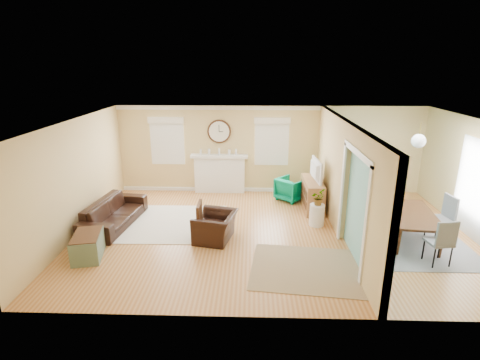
% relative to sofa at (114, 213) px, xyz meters
% --- Properties ---
extents(floor, '(9.00, 9.00, 0.00)m').
position_rel_sofa_xyz_m(floor, '(3.85, -0.36, -0.31)').
color(floor, '#AA632C').
rests_on(floor, ground).
extents(wall_back, '(9.00, 0.02, 2.60)m').
position_rel_sofa_xyz_m(wall_back, '(3.85, 2.64, 0.99)').
color(wall_back, '#D1B47A').
rests_on(wall_back, ground).
extents(wall_front, '(9.00, 0.02, 2.60)m').
position_rel_sofa_xyz_m(wall_front, '(3.85, -3.36, 0.99)').
color(wall_front, '#D1B47A').
rests_on(wall_front, ground).
extents(wall_left, '(0.02, 6.00, 2.60)m').
position_rel_sofa_xyz_m(wall_left, '(-0.65, -0.36, 0.99)').
color(wall_left, '#D1B47A').
rests_on(wall_left, ground).
extents(ceiling, '(9.00, 6.00, 0.02)m').
position_rel_sofa_xyz_m(ceiling, '(3.85, -0.36, 2.29)').
color(ceiling, white).
rests_on(ceiling, wall_back).
extents(partition, '(0.17, 6.00, 2.60)m').
position_rel_sofa_xyz_m(partition, '(5.37, -0.08, 1.04)').
color(partition, '#D1B47A').
rests_on(partition, ground).
extents(fireplace, '(1.70, 0.30, 1.17)m').
position_rel_sofa_xyz_m(fireplace, '(2.35, 2.52, 0.28)').
color(fireplace, white).
rests_on(fireplace, ground).
extents(wall_clock, '(0.70, 0.07, 0.70)m').
position_rel_sofa_xyz_m(wall_clock, '(2.35, 2.61, 1.54)').
color(wall_clock, '#462B18').
rests_on(wall_clock, wall_back).
extents(window_left, '(1.05, 0.13, 1.42)m').
position_rel_sofa_xyz_m(window_left, '(0.80, 2.59, 1.34)').
color(window_left, white).
rests_on(window_left, wall_back).
extents(window_right, '(1.05, 0.13, 1.42)m').
position_rel_sofa_xyz_m(window_right, '(3.90, 2.59, 1.34)').
color(window_right, white).
rests_on(window_right, wall_back).
extents(french_doors, '(0.06, 1.70, 2.20)m').
position_rel_sofa_xyz_m(french_doors, '(8.31, -0.36, 0.79)').
color(french_doors, white).
rests_on(french_doors, ground).
extents(pendant, '(0.30, 0.30, 0.55)m').
position_rel_sofa_xyz_m(pendant, '(6.85, -0.36, 1.89)').
color(pendant, gold).
rests_on(pendant, ceiling).
extents(rug_cream, '(2.68, 2.33, 0.01)m').
position_rel_sofa_xyz_m(rug_cream, '(1.33, 0.15, -0.31)').
color(rug_cream, silver).
rests_on(rug_cream, floor).
extents(rug_jute, '(2.34, 1.99, 0.01)m').
position_rel_sofa_xyz_m(rug_jute, '(4.42, -1.90, -0.31)').
color(rug_jute, '#A2825F').
rests_on(rug_jute, floor).
extents(rug_grey, '(2.26, 2.83, 0.01)m').
position_rel_sofa_xyz_m(rug_grey, '(6.87, -0.54, -0.31)').
color(rug_grey, slate).
rests_on(rug_grey, floor).
extents(sofa, '(1.08, 2.24, 0.63)m').
position_rel_sofa_xyz_m(sofa, '(0.00, 0.00, 0.00)').
color(sofa, black).
rests_on(sofa, floor).
extents(eames_chair, '(1.02, 1.11, 0.62)m').
position_rel_sofa_xyz_m(eames_chair, '(2.53, -0.70, -0.00)').
color(eames_chair, black).
rests_on(eames_chair, floor).
extents(green_chair, '(1.00, 1.00, 0.65)m').
position_rel_sofa_xyz_m(green_chair, '(4.45, 1.90, 0.01)').
color(green_chair, '#007B5A').
rests_on(green_chair, floor).
extents(trunk, '(0.70, 0.96, 0.50)m').
position_rel_sofa_xyz_m(trunk, '(0.01, -1.57, -0.06)').
color(trunk, slate).
rests_on(trunk, floor).
extents(credenza, '(0.46, 1.36, 0.80)m').
position_rel_sofa_xyz_m(credenza, '(4.95, 1.24, 0.09)').
color(credenza, '#A2743D').
rests_on(credenza, floor).
extents(tv, '(0.21, 1.00, 0.57)m').
position_rel_sofa_xyz_m(tv, '(4.94, 1.24, 0.77)').
color(tv, black).
rests_on(tv, credenza).
extents(garden_stool, '(0.36, 0.36, 0.53)m').
position_rel_sofa_xyz_m(garden_stool, '(4.91, 0.14, -0.05)').
color(garden_stool, white).
rests_on(garden_stool, floor).
extents(potted_plant, '(0.38, 0.41, 0.38)m').
position_rel_sofa_xyz_m(potted_plant, '(4.91, 0.14, 0.40)').
color(potted_plant, '#337F33').
rests_on(potted_plant, garden_stool).
extents(dining_table, '(1.20, 1.89, 0.63)m').
position_rel_sofa_xyz_m(dining_table, '(6.87, -0.54, -0.00)').
color(dining_table, '#462B18').
rests_on(dining_table, floor).
extents(dining_chair_n, '(0.46, 0.46, 0.88)m').
position_rel_sofa_xyz_m(dining_chair_n, '(6.88, 0.61, 0.20)').
color(dining_chair_n, slate).
rests_on(dining_chair_n, floor).
extents(dining_chair_s, '(0.49, 0.49, 0.97)m').
position_rel_sofa_xyz_m(dining_chair_s, '(6.97, -1.60, 0.25)').
color(dining_chair_s, slate).
rests_on(dining_chair_s, floor).
extents(dining_chair_w, '(0.49, 0.49, 0.91)m').
position_rel_sofa_xyz_m(dining_chair_w, '(6.20, -0.61, 0.22)').
color(dining_chair_w, white).
rests_on(dining_chair_w, floor).
extents(dining_chair_e, '(0.51, 0.51, 1.02)m').
position_rel_sofa_xyz_m(dining_chair_e, '(7.50, -0.52, 0.29)').
color(dining_chair_e, slate).
rests_on(dining_chair_e, floor).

